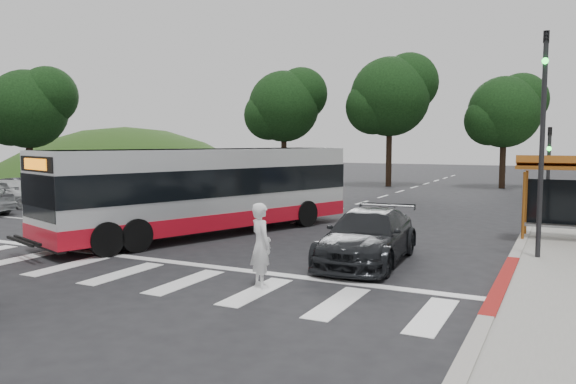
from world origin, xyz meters
The scene contains 16 objects.
ground centered at (0.00, 0.00, 0.00)m, with size 140.00×140.00×0.00m, color black.
curb_east centered at (9.00, 8.00, 0.07)m, with size 0.30×40.00×0.15m, color #9E9991.
curb_east_red centered at (9.00, -2.00, 0.08)m, with size 0.32×6.00×0.15m, color maroon.
hillside_nw centered at (-32.00, 30.00, 0.00)m, with size 44.00×44.00×10.00m, color #223E14.
crosswalk_ladder centered at (0.00, -5.00, 0.01)m, with size 18.00×2.60×0.01m, color silver.
traffic_signal_ne_tall centered at (9.60, 1.49, 3.88)m, with size 0.18×0.37×6.50m.
traffic_signal_ne_short centered at (9.60, 8.49, 2.48)m, with size 0.18×0.37×4.00m.
tree_north_a centered at (-1.92, 26.07, 6.92)m, with size 6.60×6.15×10.17m.
tree_north_b centered at (6.07, 28.06, 5.66)m, with size 5.72×5.33×8.43m.
tree_north_c centered at (-9.92, 24.06, 6.29)m, with size 6.16×5.74×9.30m.
tree_west_a centered at (-21.93, 10.06, 5.66)m, with size 5.72×5.33×8.43m.
transit_bus centered at (-1.59, 1.22, 1.58)m, with size 2.65×12.23×3.16m, color silver, non-canonical shape.
pedestrian centered at (3.89, -4.57, 1.00)m, with size 0.73×0.48×2.00m, color white.
dark_sedan centered at (5.27, -0.84, 0.75)m, with size 2.10×5.16×1.50m, color black.
west_car_white centered at (-15.83, 3.91, 0.76)m, with size 1.79×4.46×1.52m, color silver.
west_car_black centered at (-16.96, 5.50, 0.70)m, with size 1.48×4.25×1.40m, color black.
Camera 1 is at (10.26, -15.93, 3.43)m, focal length 35.00 mm.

